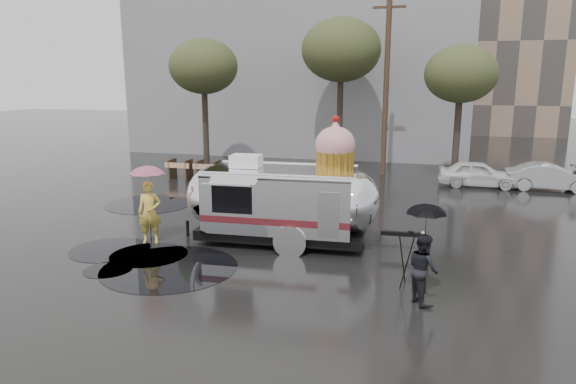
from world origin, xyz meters
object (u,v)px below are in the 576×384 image
(airstream_trailer, at_px, (285,198))
(person_right, at_px, (423,269))
(person_left, at_px, (150,212))
(tripod, at_px, (410,255))

(airstream_trailer, xyz_separation_m, person_right, (4.11, -3.32, -0.59))
(airstream_trailer, bearing_deg, person_left, -167.65)
(airstream_trailer, xyz_separation_m, tripod, (3.78, -2.49, -0.58))
(person_left, relative_size, person_right, 1.20)
(airstream_trailer, distance_m, person_left, 4.08)
(person_left, height_order, tripod, person_left)
(airstream_trailer, relative_size, person_left, 3.86)
(person_left, bearing_deg, airstream_trailer, -5.84)
(tripod, bearing_deg, airstream_trailer, 128.09)
(airstream_trailer, bearing_deg, tripod, -36.51)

